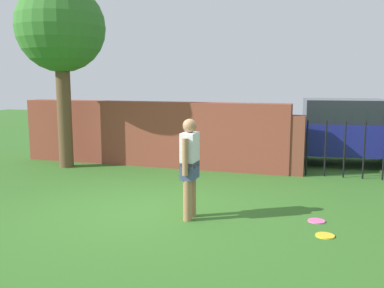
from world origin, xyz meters
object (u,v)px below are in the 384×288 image
Objects in this scene: car at (343,132)px; person at (190,164)px; frisbee_pink at (316,221)px; tree at (61,30)px; frisbee_yellow at (325,236)px.

person is at bearing 59.30° from car.
person is 0.37× the size of car.
tree is at bearing 158.02° from frisbee_pink.
frisbee_pink is at bearing 101.71° from frisbee_yellow.
tree is 5.80m from person.
car is at bearing 84.02° from frisbee_pink.
tree reaches higher than car.
car is 16.15× the size of frisbee_yellow.
person is at bearing -166.96° from frisbee_pink.
car reaches higher than person.
car is at bearing 20.34° from tree.
person is 2.28m from frisbee_yellow.
frisbee_yellow is at bearing 79.72° from car.
frisbee_pink is (6.25, -2.52, -3.42)m from tree.
car reaches higher than frisbee_yellow.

